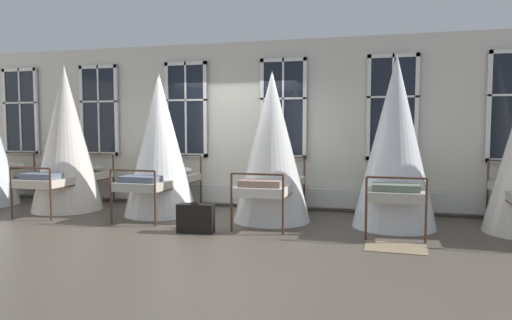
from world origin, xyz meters
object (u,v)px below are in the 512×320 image
cot_second (66,140)px  cot_third (160,146)px  cot_fourth (272,149)px  suitcase_dark (196,218)px  cot_fifth (395,144)px

cot_second → cot_third: (1.96, 0.05, -0.10)m
cot_third → cot_fourth: cot_third is taller
cot_third → suitcase_dark: 1.99m
cot_fourth → suitcase_dark: bearing=142.4°
cot_fourth → cot_third: bearing=89.3°
cot_fifth → suitcase_dark: 3.35m
cot_second → cot_fourth: bearing=-90.4°
cot_third → suitcase_dark: size_ratio=4.51×
cot_second → cot_fifth: bearing=-90.3°
cot_second → suitcase_dark: bearing=-110.9°
cot_third → cot_fifth: cot_fifth is taller
cot_third → cot_second: bearing=91.7°
cot_fourth → cot_fifth: size_ratio=0.93×
cot_third → cot_fifth: (4.12, -0.03, 0.08)m
cot_second → cot_third: bearing=-89.1°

